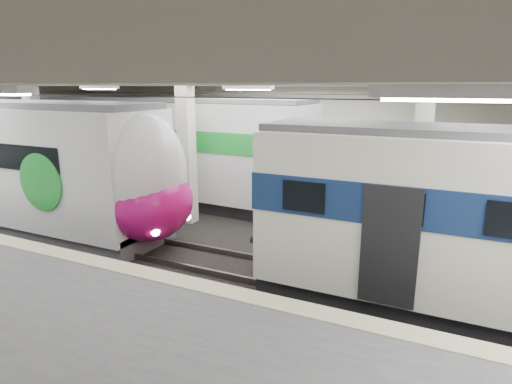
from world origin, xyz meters
The scene contains 3 objects.
station_hall centered at (0.00, -1.74, 3.24)m, with size 36.00×24.00×5.75m.
modern_emu centered at (-7.50, 0.00, 2.21)m, with size 13.97×2.89×4.50m.
far_train centered at (-6.17, 5.50, 2.33)m, with size 14.30×3.57×4.52m.
Camera 1 is at (5.93, -9.88, 4.99)m, focal length 30.00 mm.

